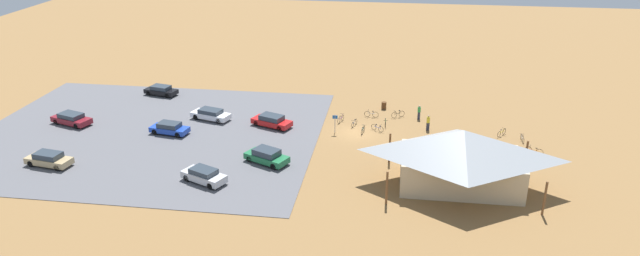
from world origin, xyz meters
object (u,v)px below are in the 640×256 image
at_px(bicycle_green_yard_front, 385,123).
at_px(bicycle_white_front_row, 522,139).
at_px(car_tan_front_row, 49,159).
at_px(visitor_crossing_yard, 419,112).
at_px(bicycle_orange_by_bin, 534,151).
at_px(bike_pavilion, 462,155).
at_px(bicycle_teal_yard_right, 363,130).
at_px(bicycle_purple_back_row, 341,119).
at_px(bicycle_black_yard_center, 398,114).
at_px(car_black_second_row, 161,90).
at_px(car_red_back_corner, 272,121).
at_px(lot_sign, 335,121).
at_px(bicycle_red_lone_west, 474,141).
at_px(trash_bin, 384,105).
at_px(visitor_at_bikes, 428,122).
at_px(car_silver_mid_lot, 204,175).
at_px(car_blue_near_entry, 169,128).
at_px(visitor_by_pavilion, 453,139).
at_px(bicycle_silver_mid_cluster, 354,123).
at_px(bicycle_blue_edge_south, 377,128).
at_px(bicycle_yellow_trailside, 502,133).
at_px(car_maroon_aisle_side, 71,119).
at_px(car_green_inner_stall, 267,156).
at_px(car_white_by_curb, 211,114).
at_px(bicycle_purple_yard_left, 496,146).
at_px(bicycle_silver_near_sign, 371,114).

xyz_separation_m(bicycle_green_yard_front, bicycle_white_front_row, (-14.65, 2.40, -0.03)).
relative_size(car_tan_front_row, visitor_crossing_yard, 2.70).
xyz_separation_m(bicycle_white_front_row, bicycle_orange_by_bin, (-0.58, 3.21, 0.04)).
height_order(bike_pavilion, bicycle_teal_yard_right, bike_pavilion).
bearing_deg(bicycle_purple_back_row, bicycle_white_front_row, 171.63).
height_order(bicycle_orange_by_bin, bicycle_purple_back_row, bicycle_orange_by_bin).
bearing_deg(bicycle_black_yard_center, car_black_second_row, -6.77).
height_order(bike_pavilion, car_red_back_corner, bike_pavilion).
bearing_deg(lot_sign, bicycle_red_lone_west, 176.33).
xyz_separation_m(trash_bin, visitor_at_bikes, (-5.12, 6.16, 0.51)).
relative_size(bicycle_purple_back_row, car_silver_mid_lot, 0.36).
xyz_separation_m(bicycle_teal_yard_right, car_red_back_corner, (10.38, -0.37, 0.36)).
bearing_deg(car_blue_near_entry, visitor_by_pavilion, -178.35).
bearing_deg(bicycle_white_front_row, bike_pavilion, 56.12).
bearing_deg(bicycle_silver_mid_cluster, bike_pavilion, 129.22).
relative_size(bicycle_blue_edge_south, bicycle_yellow_trailside, 1.01).
bearing_deg(car_maroon_aisle_side, bicycle_red_lone_west, -179.06).
height_order(lot_sign, bicycle_red_lone_west, lot_sign).
distance_m(trash_bin, car_black_second_row, 29.04).
distance_m(car_silver_mid_lot, car_green_inner_stall, 6.78).
bearing_deg(car_white_by_curb, bicycle_yellow_trailside, 179.78).
relative_size(bicycle_red_lone_west, car_red_back_corner, 0.28).
bearing_deg(visitor_at_bikes, car_red_back_corner, 4.50).
height_order(car_maroon_aisle_side, visitor_crossing_yard, visitor_crossing_yard).
relative_size(trash_bin, car_white_by_curb, 0.18).
distance_m(bicycle_yellow_trailside, visitor_at_bikes, 7.98).
xyz_separation_m(bicycle_red_lone_west, bicycle_orange_by_bin, (-5.81, 1.78, 0.01)).
height_order(bicycle_red_lone_west, visitor_at_bikes, visitor_at_bikes).
height_order(bicycle_purple_yard_left, bicycle_green_yard_front, bicycle_purple_yard_left).
xyz_separation_m(trash_bin, car_black_second_row, (29.02, -1.03, 0.24)).
distance_m(lot_sign, bicycle_blue_edge_south, 4.90).
bearing_deg(bicycle_black_yard_center, car_white_by_curb, 10.02).
height_order(bicycle_yellow_trailside, car_black_second_row, car_black_second_row).
relative_size(bicycle_black_yard_center, bicycle_orange_by_bin, 0.91).
xyz_separation_m(lot_sign, bicycle_teal_yard_right, (-3.06, -0.49, -1.05)).
height_order(bicycle_blue_edge_south, bicycle_orange_by_bin, bicycle_orange_by_bin).
distance_m(bicycle_yellow_trailside, visitor_crossing_yard, 9.64).
distance_m(bicycle_green_yard_front, car_green_inner_stall, 15.93).
bearing_deg(trash_bin, bicycle_red_lone_west, 136.32).
relative_size(bicycle_teal_yard_right, bicycle_purple_back_row, 0.99).
height_order(trash_bin, bicycle_green_yard_front, trash_bin).
bearing_deg(bicycle_yellow_trailside, bike_pavilion, 66.14).
xyz_separation_m(visitor_crossing_yard, visitor_at_bikes, (-0.94, 3.27, 0.04)).
distance_m(bicycle_teal_yard_right, car_black_second_row, 28.46).
height_order(bicycle_silver_near_sign, car_maroon_aisle_side, car_maroon_aisle_side).
height_order(bicycle_white_front_row, car_white_by_curb, car_white_by_curb).
xyz_separation_m(bicycle_white_front_row, car_black_second_row, (44.04, -8.95, 0.33)).
xyz_separation_m(car_blue_near_entry, car_red_back_corner, (-10.66, -3.65, 0.02)).
height_order(bike_pavilion, bicycle_orange_by_bin, bike_pavilion).
bearing_deg(trash_bin, bicycle_orange_by_bin, 144.50).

